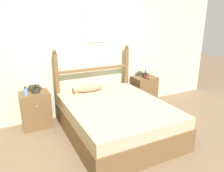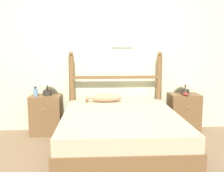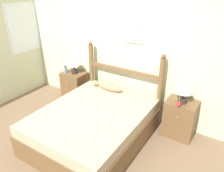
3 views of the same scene
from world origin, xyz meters
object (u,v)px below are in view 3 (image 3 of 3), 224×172
bottle (66,70)px  nightstand_left (75,86)px  bed (94,125)px  table_lamp_right (184,89)px  model_boat (179,104)px  table_lamp_left (74,62)px  fish_pillow (108,87)px  nightstand_right (180,119)px

bottle → nightstand_left: bearing=33.5°
bed → table_lamp_right: table_lamp_right is taller
bed → model_boat: bearing=33.1°
bottle → table_lamp_left: bearing=27.9°
table_lamp_left → table_lamp_right: same height
bed → nightstand_left: (-1.13, 0.84, 0.05)m
table_lamp_left → fish_pillow: 0.94m
nightstand_right → bottle: size_ratio=3.86×
fish_pillow → model_boat: bearing=0.0°
bed → table_lamp_right: bearing=35.9°
fish_pillow → table_lamp_left: bearing=172.5°
table_lamp_right → nightstand_right: bearing=86.3°
table_lamp_right → bottle: (-2.39, -0.06, -0.16)m
bottle → fish_pillow: bearing=-1.6°
fish_pillow → nightstand_left: bearing=172.7°
fish_pillow → table_lamp_right: bearing=4.1°
bed → bottle: bearing=149.3°
model_boat → fish_pillow: model_boat is taller
table_lamp_right → bottle: bearing=-178.5°
nightstand_right → model_boat: bearing=-101.9°
table_lamp_left → fish_pillow: size_ratio=0.58×
nightstand_right → table_lamp_right: table_lamp_right is taller
model_boat → nightstand_left: bearing=176.9°
bed → model_boat: size_ratio=9.97×
table_lamp_right → model_boat: 0.23m
table_lamp_right → bottle: 2.40m
nightstand_right → nightstand_left: bearing=180.0°
bottle → model_boat: 2.37m
model_boat → fish_pillow: (-1.30, -0.00, -0.05)m
bed → table_lamp_right: size_ratio=5.77×
nightstand_right → fish_pillow: 1.36m
bottle → nightstand_right: bearing=2.1°
nightstand_left → model_boat: 2.26m
nightstand_right → fish_pillow: fish_pillow is taller
table_lamp_right → model_boat: bearing=-103.9°
table_lamp_right → model_boat: (-0.02, -0.09, -0.21)m
bed → table_lamp_left: 1.50m
nightstand_left → table_lamp_left: bearing=-2.8°
table_lamp_left → table_lamp_right: bearing=-0.6°
nightstand_left → model_boat: bearing=-3.1°
nightstand_left → fish_pillow: size_ratio=1.10×
bed → table_lamp_right: (1.13, 0.81, 0.60)m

